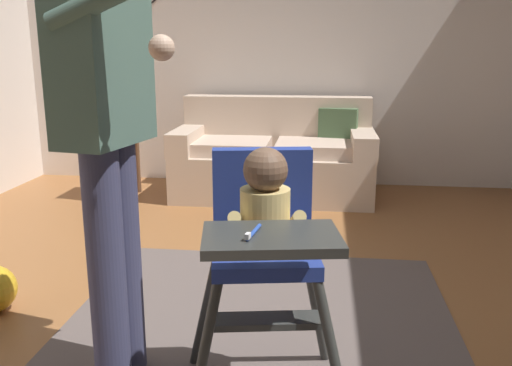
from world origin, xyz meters
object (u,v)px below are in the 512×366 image
at_px(sippy_cup, 114,133).
at_px(couch, 275,158).
at_px(adult_standing, 108,127).
at_px(side_table, 112,155).
at_px(high_chair, 265,230).

bearing_deg(sippy_cup, couch, 9.95).
relative_size(adult_standing, side_table, 3.42).
height_order(couch, side_table, couch).
bearing_deg(sippy_cup, side_table, -180.00).
xyz_separation_m(side_table, sippy_cup, (0.03, 0.00, 0.19)).
bearing_deg(high_chair, adult_standing, -110.40).
xyz_separation_m(couch, adult_standing, (-0.36, -2.88, 0.68)).
relative_size(couch, adult_standing, 0.98).
relative_size(adult_standing, sippy_cup, 17.76).
xyz_separation_m(adult_standing, sippy_cup, (-1.03, 2.64, -0.44)).
xyz_separation_m(high_chair, adult_standing, (-0.59, 0.11, 0.33)).
bearing_deg(sippy_cup, adult_standing, -68.70).
bearing_deg(side_table, couch, 9.72).
xyz_separation_m(couch, side_table, (-1.42, -0.24, 0.05)).
bearing_deg(adult_standing, high_chair, -0.30).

